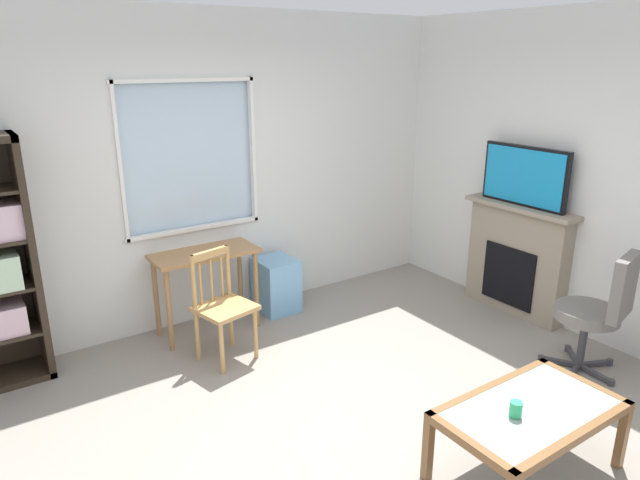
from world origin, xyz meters
TOP-DOWN VIEW (x-y plane):
  - ground at (0.00, 0.00)m, footprint 6.02×5.45m
  - wall_back_with_window at (0.01, 2.23)m, footprint 5.02×0.15m
  - wall_right at (2.57, 0.00)m, footprint 0.12×4.65m
  - desk_under_window at (-0.19, 1.88)m, footprint 0.91×0.42m
  - wooden_chair at (-0.28, 1.36)m, footprint 0.50×0.48m
  - plastic_drawer_unit at (0.54, 1.93)m, footprint 0.35×0.40m
  - fireplace at (2.42, 0.62)m, footprint 0.26×1.11m
  - tv at (2.40, 0.62)m, footprint 0.06×0.87m
  - office_chair at (1.98, -0.47)m, footprint 0.58×0.57m
  - coffee_table at (0.60, -0.88)m, footprint 1.08×0.62m
  - sippy_cup at (0.46, -0.88)m, footprint 0.07×0.07m

SIDE VIEW (x-z plane):
  - ground at x=0.00m, z-range -0.02..0.00m
  - plastic_drawer_unit at x=0.54m, z-range 0.00..0.52m
  - coffee_table at x=0.60m, z-range 0.16..0.61m
  - wooden_chair at x=-0.28m, z-range 0.01..0.91m
  - sippy_cup at x=0.46m, z-range 0.45..0.54m
  - fireplace at x=2.42m, z-range 0.00..1.06m
  - office_chair at x=1.98m, z-range 0.05..1.05m
  - desk_under_window at x=-0.19m, z-range 0.24..0.99m
  - tv at x=2.40m, z-range 1.06..1.60m
  - wall_back_with_window at x=0.01m, z-range -0.01..2.75m
  - wall_right at x=2.57m, z-range 0.00..2.77m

